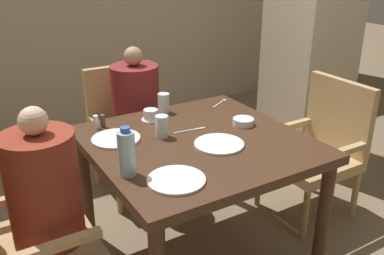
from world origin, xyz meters
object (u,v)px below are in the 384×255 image
Objects in this scene: chair_right_side at (319,145)px; plate_main_right at (116,139)px; plate_main_left at (219,144)px; plate_dessert_center at (176,180)px; teacup_with_saucer at (151,115)px; diner_in_left_chair at (48,215)px; diner_in_far_chair at (137,123)px; bowl_small at (243,122)px; glass_tall_mid at (164,103)px; chair_far_side at (129,127)px; water_bottle at (127,153)px; glass_tall_near at (162,126)px; chair_left_side at (17,238)px.

chair_right_side is 3.49× the size of plate_main_right.
plate_main_left and plate_dessert_center have the same top height.
chair_right_side reaches higher than teacup_with_saucer.
diner_in_far_chair is (0.80, 0.79, 0.01)m from diner_in_left_chair.
plate_main_right is at bearing 165.73° from bowl_small.
teacup_with_saucer reaches higher than plate_main_right.
plate_main_left is 2.17× the size of glass_tall_mid.
plate_dessert_center is 2.13× the size of bowl_small.
plate_main_right is 0.72m from bowl_small.
water_bottle is at bearing -112.82° from chair_far_side.
chair_right_side reaches higher than bowl_small.
plate_main_right is 1.00× the size of plate_dessert_center.
water_bottle is (-0.46, -1.09, 0.37)m from chair_far_side.
water_bottle is at bearing -137.82° from glass_tall_near.
glass_tall_near is (0.23, -0.09, 0.05)m from plate_main_right.
plate_main_right and plate_dessert_center have the same top height.
teacup_with_saucer is (0.71, 0.37, 0.22)m from diner_in_left_chair.
teacup_with_saucer is at bearing 106.97° from plate_main_left.
glass_tall_mid is at bearing 125.25° from bowl_small.
glass_tall_mid is (0.04, -0.48, 0.32)m from chair_far_side.
plate_main_left and plate_main_right have the same top height.
diner_in_far_chair is 0.93m from plate_main_left.
chair_far_side is 8.04× the size of teacup_with_saucer.
chair_left_side reaches higher than plate_dessert_center.
chair_right_side is 0.93m from plate_main_left.
plate_dessert_center is (0.06, -0.54, 0.00)m from plate_main_right.
plate_main_right is at bearing -149.83° from glass_tall_mid.
water_bottle is at bearing -165.77° from bowl_small.
chair_far_side is 1.08m from plate_main_left.
water_bottle reaches higher than glass_tall_mid.
bowl_small reaches higher than plate_main_right.
water_bottle is at bearing -104.00° from plate_main_right.
chair_right_side is 3.49× the size of plate_dessert_center.
chair_left_side is 0.76m from plate_dessert_center.
diner_in_left_chair is at bearing -153.01° from plate_main_right.
chair_right_side is at bearing 0.00° from chair_left_side.
diner_in_left_chair is 1.15m from bowl_small.
chair_left_side is at bearing -155.07° from glass_tall_mid.
chair_right_side is 7.58× the size of glass_tall_near.
chair_far_side and chair_right_side have the same top height.
water_bottle is at bearing -129.15° from glass_tall_mid.
chair_left_side is at bearing -178.12° from bowl_small.
plate_main_left is (0.06, -1.05, 0.27)m from chair_far_side.
diner_in_far_chair reaches higher than teacup_with_saucer.
chair_right_side is (1.74, -0.00, -0.07)m from diner_in_left_chair.
plate_main_right is at bearing 20.92° from chair_left_side.
chair_right_side is 7.58× the size of glass_tall_mid.
bowl_small is (0.42, -0.33, -0.01)m from teacup_with_saucer.
bowl_small is at bearing 176.06° from chair_right_side.
bowl_small reaches higher than plate_main_left.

